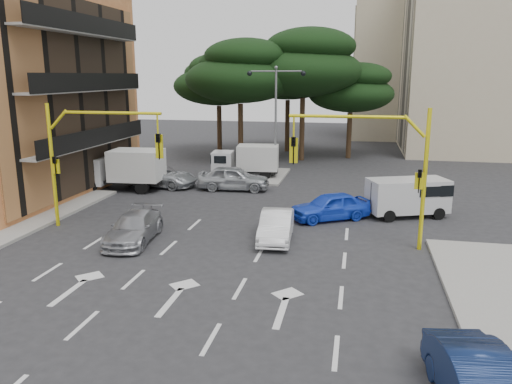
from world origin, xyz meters
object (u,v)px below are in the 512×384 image
street_lamp_center (276,102)px  van_white (407,197)px  signal_mast_left (85,149)px  box_truck_a (123,170)px  box_truck_b (246,161)px  car_silver_wagon (134,228)px  signal_mast_right (381,158)px  car_silver_cross_b (234,178)px  car_blue_compact (330,206)px  car_white_hatch (276,226)px  car_silver_cross_a (162,176)px

street_lamp_center → van_white: 12.98m
signal_mast_left → box_truck_a: signal_mast_left is taller
van_white → box_truck_b: bearing=-149.3°
street_lamp_center → car_silver_wagon: (-3.82, -15.48, -4.79)m
signal_mast_right → van_white: 6.22m
street_lamp_center → van_white: (8.50, -8.76, -4.41)m
car_silver_cross_b → box_truck_a: size_ratio=0.86×
car_blue_compact → box_truck_b: (-6.65, 9.69, 0.48)m
car_silver_wagon → signal_mast_right: bearing=1.8°
car_silver_wagon → signal_mast_left: bearing=147.7°
car_white_hatch → box_truck_a: (-11.38, 7.98, 0.67)m
street_lamp_center → box_truck_a: 11.57m
signal_mast_right → box_truck_a: bearing=153.1°
box_truck_b → car_silver_wagon: bearing=166.9°
street_lamp_center → car_blue_compact: 12.13m
street_lamp_center → car_blue_compact: size_ratio=1.88×
car_silver_cross_a → van_white: 16.03m
box_truck_a → van_white: bearing=-103.0°
signal_mast_right → box_truck_b: signal_mast_right is taller
car_silver_cross_a → car_silver_cross_b: size_ratio=1.05×
car_silver_cross_a → box_truck_a: (-2.05, -1.50, 0.65)m
signal_mast_right → car_blue_compact: 5.44m
van_white → box_truck_a: box_truck_a is taller
car_silver_cross_b → van_white: size_ratio=1.13×
street_lamp_center → box_truck_b: 4.75m
van_white → box_truck_a: bearing=-120.3°
car_silver_cross_a → box_truck_a: bearing=136.2°
signal_mast_right → car_white_hatch: signal_mast_right is taller
car_silver_cross_b → van_white: bearing=-116.0°
signal_mast_left → car_silver_cross_a: (-0.15, 9.51, -3.21)m
car_blue_compact → box_truck_a: 14.22m
signal_mast_left → car_silver_wagon: signal_mast_left is taller
signal_mast_right → street_lamp_center: (-6.80, 14.01, 1.54)m
car_white_hatch → box_truck_b: size_ratio=0.82×
car_silver_cross_b → box_truck_b: box_truck_b is taller
car_silver_cross_b → box_truck_a: 7.18m
street_lamp_center → car_silver_cross_b: bearing=-113.4°
car_blue_compact → car_silver_wagon: 9.92m
signal_mast_left → car_blue_compact: (11.38, 3.81, -3.18)m
signal_mast_right → car_silver_cross_a: bearing=145.3°
van_white → box_truck_a: size_ratio=0.76×
car_white_hatch → signal_mast_left: bearing=176.0°
car_silver_cross_a → signal_mast_right: bearing=-114.6°
box_truck_b → car_white_hatch: bearing=-168.2°
box_truck_a → street_lamp_center: bearing=-60.4°
signal_mast_right → car_silver_cross_a: (-13.75, 9.51, -3.21)m
signal_mast_right → car_silver_wagon: 11.21m
car_silver_cross_b → van_white: van_white is taller
signal_mast_left → box_truck_b: size_ratio=1.24×
car_white_hatch → car_blue_compact: car_blue_compact is taller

